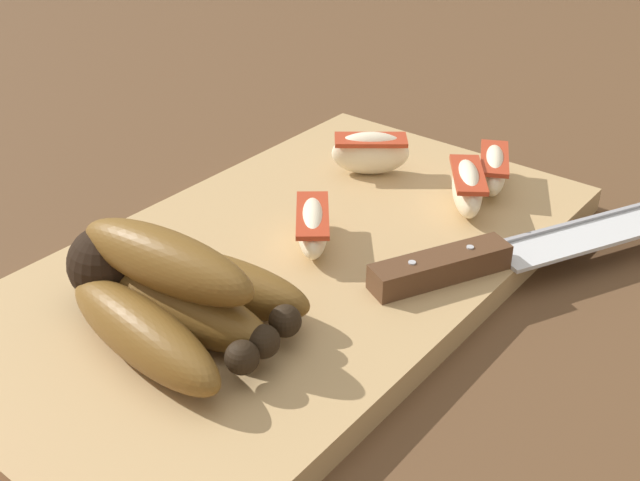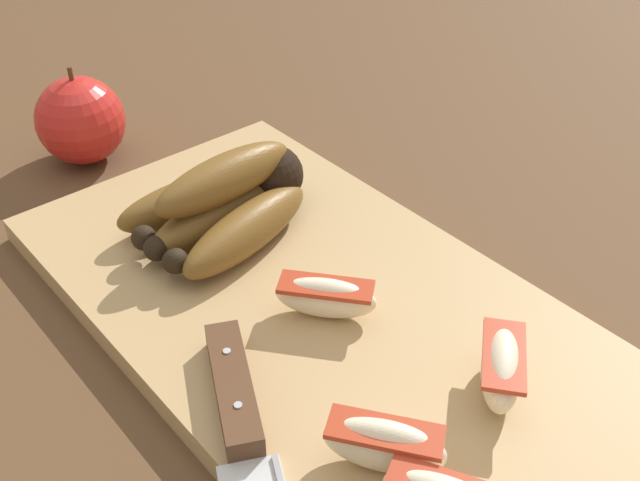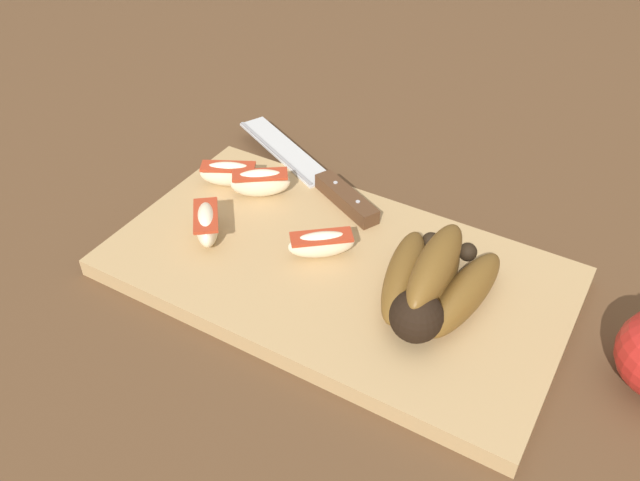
% 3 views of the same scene
% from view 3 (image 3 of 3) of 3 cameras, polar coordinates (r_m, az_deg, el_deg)
% --- Properties ---
extents(ground_plane, '(6.00, 6.00, 0.00)m').
position_cam_3_polar(ground_plane, '(0.71, 0.50, -3.57)').
color(ground_plane, brown).
extents(cutting_board, '(0.47, 0.26, 0.02)m').
position_cam_3_polar(cutting_board, '(0.70, 1.38, -2.66)').
color(cutting_board, tan).
rests_on(cutting_board, ground_plane).
extents(banana_bunch, '(0.12, 0.15, 0.07)m').
position_cam_3_polar(banana_bunch, '(0.65, 9.57, -3.68)').
color(banana_bunch, black).
rests_on(banana_bunch, cutting_board).
extents(chefs_knife, '(0.26, 0.15, 0.02)m').
position_cam_3_polar(chefs_knife, '(0.81, 0.26, 5.15)').
color(chefs_knife, silver).
rests_on(chefs_knife, cutting_board).
extents(apple_wedge_near, '(0.07, 0.06, 0.03)m').
position_cam_3_polar(apple_wedge_near, '(0.70, 0.13, -0.27)').
color(apple_wedge_near, '#F4E5C1').
rests_on(apple_wedge_near, cutting_board).
extents(apple_wedge_middle, '(0.07, 0.05, 0.03)m').
position_cam_3_polar(apple_wedge_middle, '(0.81, -7.81, 5.72)').
color(apple_wedge_middle, '#F4E5C1').
rests_on(apple_wedge_middle, cutting_board).
extents(apple_wedge_far, '(0.06, 0.07, 0.04)m').
position_cam_3_polar(apple_wedge_far, '(0.73, -9.66, 1.44)').
color(apple_wedge_far, '#F4E5C1').
rests_on(apple_wedge_far, cutting_board).
extents(apple_wedge_extra, '(0.07, 0.06, 0.04)m').
position_cam_3_polar(apple_wedge_extra, '(0.78, -5.12, 4.98)').
color(apple_wedge_extra, '#F4E5C1').
rests_on(apple_wedge_extra, cutting_board).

